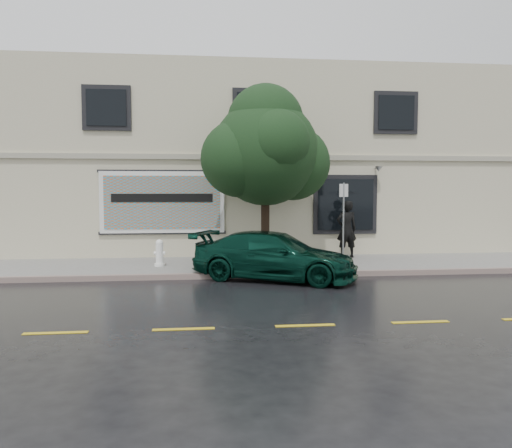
{
  "coord_description": "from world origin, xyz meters",
  "views": [
    {
      "loc": [
        -1.85,
        -12.31,
        2.49
      ],
      "look_at": [
        -0.29,
        2.2,
        1.47
      ],
      "focal_mm": 35.0,
      "sensor_mm": 36.0,
      "label": 1
    }
  ],
  "objects": [
    {
      "name": "umbrella",
      "position": [
        3.06,
        4.27,
        2.43
      ],
      "size": [
        1.04,
        1.04,
        0.64
      ],
      "primitive_type": "imported",
      "rotation": [
        0.0,
        0.0,
        -0.22
      ],
      "color": "black",
      "rests_on": "pedestrian"
    },
    {
      "name": "car",
      "position": [
        0.12,
        1.2,
        0.66
      ],
      "size": [
        4.95,
        3.72,
        1.32
      ],
      "primitive_type": "imported",
      "rotation": [
        0.0,
        0.0,
        1.14
      ],
      "color": "black",
      "rests_on": "ground"
    },
    {
      "name": "billboard",
      "position": [
        -3.2,
        4.92,
        2.05
      ],
      "size": [
        4.3,
        0.16,
        2.2
      ],
      "color": "white",
      "rests_on": "ground"
    },
    {
      "name": "curb",
      "position": [
        0.0,
        1.5,
        0.07
      ],
      "size": [
        20.0,
        0.18,
        0.16
      ],
      "primitive_type": "cube",
      "color": "slate",
      "rests_on": "ground"
    },
    {
      "name": "ground",
      "position": [
        0.0,
        0.0,
        0.0
      ],
      "size": [
        90.0,
        90.0,
        0.0
      ],
      "primitive_type": "plane",
      "color": "black",
      "rests_on": "ground"
    },
    {
      "name": "fire_hydrant",
      "position": [
        -3.16,
        3.0,
        0.55
      ],
      "size": [
        0.34,
        0.31,
        0.82
      ],
      "rotation": [
        0.0,
        0.0,
        0.28
      ],
      "color": "white",
      "rests_on": "sidewalk"
    },
    {
      "name": "sidewalk",
      "position": [
        0.0,
        3.25,
        0.07
      ],
      "size": [
        20.0,
        3.5,
        0.15
      ],
      "primitive_type": "cube",
      "color": "gray",
      "rests_on": "ground"
    },
    {
      "name": "road_marking",
      "position": [
        0.0,
        -3.5,
        0.01
      ],
      "size": [
        19.0,
        0.12,
        0.01
      ],
      "primitive_type": "cube",
      "color": "gold",
      "rests_on": "ground"
    },
    {
      "name": "pedestrian",
      "position": [
        3.06,
        4.27,
        1.13
      ],
      "size": [
        0.74,
        0.5,
        1.96
      ],
      "primitive_type": "imported",
      "rotation": [
        0.0,
        0.0,
        3.19
      ],
      "color": "black",
      "rests_on": "sidewalk"
    },
    {
      "name": "street_tree",
      "position": [
        0.11,
        3.15,
        3.62
      ],
      "size": [
        3.29,
        3.29,
        5.12
      ],
      "color": "black",
      "rests_on": "sidewalk"
    },
    {
      "name": "sign_pole",
      "position": [
        2.63,
        3.2,
        1.68
      ],
      "size": [
        0.31,
        0.1,
        2.55
      ],
      "rotation": [
        0.0,
        0.0,
        0.26
      ],
      "color": "gray",
      "rests_on": "sidewalk"
    },
    {
      "name": "building",
      "position": [
        0.0,
        9.0,
        3.5
      ],
      "size": [
        20.0,
        8.12,
        7.0
      ],
      "color": "beige",
      "rests_on": "ground"
    }
  ]
}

